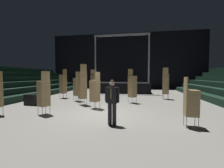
# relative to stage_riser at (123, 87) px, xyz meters

# --- Properties ---
(ground_plane) EXTENTS (22.00, 30.00, 0.10)m
(ground_plane) POSITION_rel_stage_riser_xyz_m (-0.00, -10.03, -0.68)
(ground_plane) COLOR gray
(arena_end_wall) EXTENTS (22.00, 0.30, 8.00)m
(arena_end_wall) POSITION_rel_stage_riser_xyz_m (-0.00, 4.97, 3.37)
(arena_end_wall) COLOR black
(arena_end_wall) RESTS_ON ground_plane
(stage_riser) EXTENTS (6.03, 3.58, 6.12)m
(stage_riser) POSITION_rel_stage_riser_xyz_m (0.00, 0.00, 0.00)
(stage_riser) COLOR black
(stage_riser) RESTS_ON ground_plane
(man_with_tie) EXTENTS (0.57, 0.31, 1.69)m
(man_with_tie) POSITION_rel_stage_riser_xyz_m (0.69, -11.67, 0.32)
(man_with_tie) COLOR black
(man_with_tie) RESTS_ON ground_plane
(chair_stack_front_left) EXTENTS (0.62, 0.62, 2.39)m
(chair_stack_front_left) POSITION_rel_stage_riser_xyz_m (-2.10, -4.43, 0.56)
(chair_stack_front_left) COLOR #B2B5BA
(chair_stack_front_left) RESTS_ON ground_plane
(chair_stack_front_right) EXTENTS (0.46, 0.46, 1.79)m
(chair_stack_front_right) POSITION_rel_stage_riser_xyz_m (3.49, -11.41, 0.27)
(chair_stack_front_right) COLOR #B2B5BA
(chair_stack_front_right) RESTS_ON ground_plane
(chair_stack_mid_left) EXTENTS (0.59, 0.59, 2.05)m
(chair_stack_mid_left) POSITION_rel_stage_riser_xyz_m (-2.74, -10.66, 0.40)
(chair_stack_mid_left) COLOR #B2B5BA
(chair_stack_mid_left) RESTS_ON ground_plane
(chair_stack_mid_right) EXTENTS (0.62, 0.62, 2.31)m
(chair_stack_mid_right) POSITION_rel_stage_riser_xyz_m (1.29, -6.85, 0.52)
(chair_stack_mid_right) COLOR #B2B5BA
(chair_stack_mid_right) RESTS_ON ground_plane
(chair_stack_rear_left) EXTENTS (0.57, 0.57, 2.05)m
(chair_stack_rear_left) POSITION_rel_stage_riser_xyz_m (-0.72, -8.98, 0.40)
(chair_stack_rear_left) COLOR #B2B5BA
(chair_stack_rear_left) RESTS_ON ground_plane
(chair_stack_rear_right) EXTENTS (0.56, 0.56, 2.48)m
(chair_stack_rear_right) POSITION_rel_stage_riser_xyz_m (3.84, -4.73, 0.61)
(chair_stack_rear_right) COLOR #B2B5BA
(chair_stack_rear_right) RESTS_ON ground_plane
(chair_stack_rear_centre) EXTENTS (0.62, 0.62, 2.14)m
(chair_stack_rear_centre) POSITION_rel_stage_riser_xyz_m (-2.68, -6.75, 0.44)
(chair_stack_rear_centre) COLOR #B2B5BA
(chair_stack_rear_centre) RESTS_ON ground_plane
(chair_stack_aisle_left) EXTENTS (0.62, 0.62, 2.56)m
(chair_stack_aisle_left) POSITION_rel_stage_riser_xyz_m (-1.79, -8.06, 0.65)
(chair_stack_aisle_left) COLOR #B2B5BA
(chair_stack_aisle_left) RESTS_ON ground_plane
(chair_stack_aisle_right) EXTENTS (0.57, 0.57, 2.39)m
(chair_stack_aisle_right) POSITION_rel_stage_riser_xyz_m (-4.40, -5.53, 0.56)
(chair_stack_aisle_right) COLOR #B2B5BA
(chair_stack_aisle_right) RESTS_ON ground_plane
(equipment_road_case) EXTENTS (0.95, 0.68, 0.67)m
(equipment_road_case) POSITION_rel_stage_riser_xyz_m (-4.89, -8.55, -0.30)
(equipment_road_case) COLOR black
(equipment_road_case) RESTS_ON ground_plane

